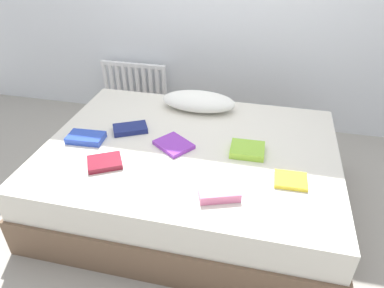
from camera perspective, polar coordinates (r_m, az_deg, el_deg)
name	(u,v)px	position (r m, az deg, el deg)	size (l,w,h in m)	color
ground_plane	(191,200)	(2.72, -0.24, -9.07)	(8.00, 8.00, 0.00)	#9E998E
bed	(190,175)	(2.56, -0.26, -4.97)	(2.00, 1.50, 0.50)	brown
radiator	(135,85)	(3.73, -9.23, 9.43)	(0.68, 0.04, 0.46)	white
pillow	(199,101)	(2.83, 1.08, 6.89)	(0.59, 0.28, 0.14)	white
textbook_navy	(130,129)	(2.60, -9.92, 2.45)	(0.24, 0.14, 0.04)	navy
textbook_pink	(219,193)	(1.99, 4.38, -7.87)	(0.23, 0.13, 0.05)	pink
textbook_blue	(86,138)	(2.56, -16.71, 0.98)	(0.25, 0.15, 0.04)	#2847B7
textbook_purple	(174,145)	(2.39, -2.97, -0.10)	(0.24, 0.19, 0.03)	purple
textbook_lime	(247,150)	(2.35, 8.91, -0.90)	(0.22, 0.19, 0.05)	#8CC638
textbook_maroon	(105,162)	(2.28, -13.88, -2.89)	(0.21, 0.17, 0.03)	maroon
textbook_yellow	(291,180)	(2.16, 15.60, -5.65)	(0.19, 0.16, 0.03)	yellow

